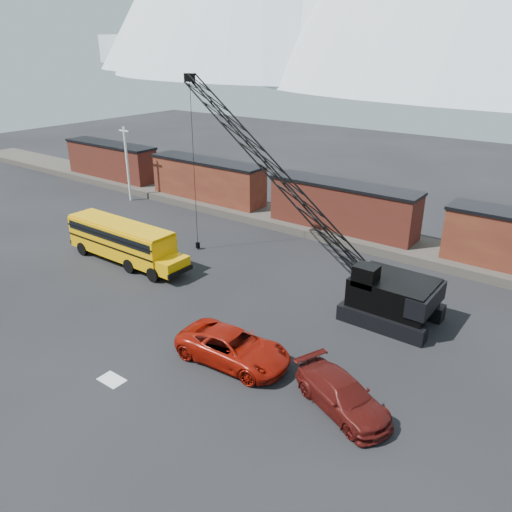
{
  "coord_description": "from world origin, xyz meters",
  "views": [
    {
      "loc": [
        19.2,
        -16.55,
        16.03
      ],
      "look_at": [
        0.89,
        7.97,
        3.0
      ],
      "focal_mm": 35.0,
      "sensor_mm": 36.0,
      "label": 1
    }
  ],
  "objects_px": {
    "maroon_suv": "(342,395)",
    "school_bus": "(124,241)",
    "crawler_crane": "(283,180)",
    "red_pickup": "(233,347)"
  },
  "relations": [
    {
      "from": "school_bus",
      "to": "crawler_crane",
      "type": "bearing_deg",
      "value": 22.39
    },
    {
      "from": "crawler_crane",
      "to": "maroon_suv",
      "type": "bearing_deg",
      "value": -44.3
    },
    {
      "from": "crawler_crane",
      "to": "school_bus",
      "type": "bearing_deg",
      "value": -157.61
    },
    {
      "from": "maroon_suv",
      "to": "school_bus",
      "type": "bearing_deg",
      "value": 99.2
    },
    {
      "from": "maroon_suv",
      "to": "crawler_crane",
      "type": "relative_size",
      "value": 0.26
    },
    {
      "from": "red_pickup",
      "to": "crawler_crane",
      "type": "distance_m",
      "value": 12.72
    },
    {
      "from": "school_bus",
      "to": "red_pickup",
      "type": "distance_m",
      "value": 16.41
    },
    {
      "from": "red_pickup",
      "to": "maroon_suv",
      "type": "height_order",
      "value": "red_pickup"
    },
    {
      "from": "school_bus",
      "to": "red_pickup",
      "type": "height_order",
      "value": "school_bus"
    },
    {
      "from": "school_bus",
      "to": "red_pickup",
      "type": "xyz_separation_m",
      "value": [
        15.47,
        -5.4,
        -0.9
      ]
    }
  ]
}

